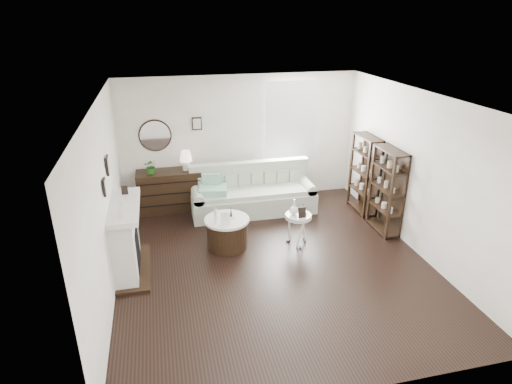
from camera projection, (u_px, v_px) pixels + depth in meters
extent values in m
plane|color=black|center=(273.00, 262.00, 7.11)|extent=(5.50, 5.50, 0.00)
plane|color=white|center=(276.00, 99.00, 6.07)|extent=(5.50, 5.50, 0.00)
plane|color=silver|center=(240.00, 139.00, 9.06)|extent=(5.00, 0.00, 5.00)
plane|color=silver|center=(350.00, 292.00, 4.12)|extent=(5.00, 0.00, 5.00)
plane|color=silver|center=(105.00, 202.00, 6.07)|extent=(0.00, 5.50, 5.50)
plane|color=silver|center=(419.00, 174.00, 7.11)|extent=(0.00, 5.50, 5.50)
cube|color=white|center=(291.00, 125.00, 9.17)|extent=(1.00, 0.02, 1.80)
cube|color=white|center=(291.00, 126.00, 9.12)|extent=(1.15, 0.02, 1.90)
cylinder|color=silver|center=(155.00, 136.00, 8.59)|extent=(0.60, 0.03, 0.60)
cube|color=black|center=(197.00, 124.00, 8.69)|extent=(0.20, 0.03, 0.26)
cube|color=silver|center=(125.00, 240.00, 6.68)|extent=(0.34, 1.20, 1.10)
cube|color=black|center=(128.00, 248.00, 6.75)|extent=(0.30, 0.65, 0.70)
cube|color=silver|center=(124.00, 207.00, 6.47)|extent=(0.44, 1.35, 0.08)
cube|color=black|center=(134.00, 268.00, 6.90)|extent=(0.50, 1.40, 0.05)
cylinder|color=beige|center=(121.00, 210.00, 6.01)|extent=(0.08, 0.08, 0.22)
cube|color=black|center=(125.00, 190.00, 6.79)|extent=(0.10, 0.03, 0.14)
cube|color=black|center=(105.00, 187.00, 5.93)|extent=(0.03, 0.18, 0.24)
cube|color=black|center=(108.00, 165.00, 6.48)|extent=(0.03, 0.22, 0.28)
cube|color=black|center=(364.00, 174.00, 8.68)|extent=(0.30, 0.80, 1.60)
cylinder|color=tan|center=(368.00, 192.00, 8.56)|extent=(0.08, 0.08, 0.11)
cylinder|color=tan|center=(362.00, 187.00, 8.79)|extent=(0.08, 0.08, 0.11)
cylinder|color=tan|center=(357.00, 183.00, 9.01)|extent=(0.08, 0.08, 0.11)
cylinder|color=tan|center=(370.00, 173.00, 8.41)|extent=(0.08, 0.08, 0.11)
cylinder|color=tan|center=(364.00, 169.00, 8.63)|extent=(0.08, 0.08, 0.11)
cylinder|color=tan|center=(359.00, 165.00, 8.85)|extent=(0.08, 0.08, 0.11)
cylinder|color=tan|center=(372.00, 154.00, 8.25)|extent=(0.08, 0.08, 0.11)
cylinder|color=tan|center=(366.00, 150.00, 8.48)|extent=(0.08, 0.08, 0.11)
cylinder|color=tan|center=(361.00, 146.00, 8.70)|extent=(0.08, 0.08, 0.11)
cube|color=black|center=(387.00, 191.00, 7.87)|extent=(0.30, 0.80, 1.60)
cylinder|color=tan|center=(391.00, 210.00, 7.75)|extent=(0.08, 0.08, 0.11)
cylinder|color=tan|center=(384.00, 205.00, 7.98)|extent=(0.08, 0.08, 0.11)
cylinder|color=tan|center=(377.00, 200.00, 8.20)|extent=(0.08, 0.08, 0.11)
cylinder|color=tan|center=(393.00, 190.00, 7.60)|extent=(0.08, 0.08, 0.11)
cylinder|color=tan|center=(386.00, 185.00, 7.82)|extent=(0.08, 0.08, 0.11)
cylinder|color=tan|center=(380.00, 180.00, 8.05)|extent=(0.08, 0.08, 0.11)
cylinder|color=tan|center=(396.00, 169.00, 7.44)|extent=(0.08, 0.08, 0.11)
cylinder|color=tan|center=(389.00, 164.00, 7.67)|extent=(0.08, 0.08, 0.11)
cylinder|color=tan|center=(382.00, 160.00, 7.89)|extent=(0.08, 0.08, 0.11)
cube|color=#A6B09D|center=(253.00, 202.00, 8.85)|extent=(2.52, 0.87, 0.41)
cube|color=#A6B09D|center=(253.00, 192.00, 8.73)|extent=(2.18, 0.70, 0.10)
cube|color=#A6B09D|center=(250.00, 179.00, 9.01)|extent=(2.52, 0.19, 0.78)
cube|color=#A6B09D|center=(198.00, 205.00, 8.59)|extent=(0.21, 0.83, 0.50)
cube|color=#A6B09D|center=(306.00, 195.00, 9.07)|extent=(0.21, 0.83, 0.50)
cube|color=#217B5E|center=(213.00, 190.00, 8.49)|extent=(0.63, 0.55, 0.14)
cube|color=brown|center=(304.00, 199.00, 9.06)|extent=(0.55, 0.26, 0.35)
cube|color=black|center=(170.00, 191.00, 8.84)|extent=(1.29, 0.54, 0.86)
cube|color=black|center=(171.00, 205.00, 8.66)|extent=(1.24, 0.01, 0.02)
cube|color=black|center=(170.00, 194.00, 8.57)|extent=(1.24, 0.01, 0.02)
cube|color=black|center=(169.00, 183.00, 8.48)|extent=(1.24, 0.01, 0.01)
imported|color=#205718|center=(151.00, 166.00, 8.50)|extent=(0.29, 0.26, 0.31)
cylinder|color=black|center=(227.00, 234.00, 7.50)|extent=(0.72, 0.72, 0.50)
cylinder|color=beige|center=(227.00, 220.00, 7.40)|extent=(0.78, 0.78, 0.04)
cylinder|color=silver|center=(298.00, 215.00, 7.50)|extent=(0.46, 0.46, 0.03)
cylinder|color=silver|center=(298.00, 217.00, 7.51)|extent=(0.47, 0.47, 0.02)
cylinder|color=silver|center=(298.00, 230.00, 7.61)|extent=(0.04, 0.04, 0.53)
cylinder|color=silver|center=(216.00, 215.00, 7.22)|extent=(0.06, 0.06, 0.28)
cube|color=silver|center=(225.00, 219.00, 7.16)|extent=(0.16, 0.08, 0.21)
cube|color=black|center=(302.00, 212.00, 7.35)|extent=(0.15, 0.07, 0.19)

